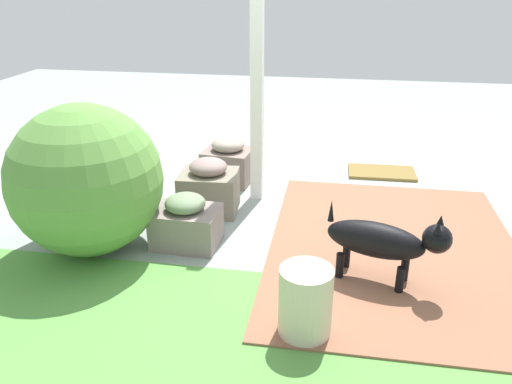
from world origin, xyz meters
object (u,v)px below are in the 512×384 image
object	(u,v)px
terracotta_pot_tall	(111,160)
stone_planter_near	(209,188)
stone_planter_mid	(186,222)
ceramic_urn	(305,302)
stone_planter_nearest	(228,162)
doormat	(382,172)
round_shrub	(86,180)
dog	(384,241)
terracotta_pot_broad	(112,137)
porch_pillar	(257,60)

from	to	relation	value
terracotta_pot_tall	stone_planter_near	bearing A→B (deg)	156.30
stone_planter_mid	ceramic_urn	bearing A→B (deg)	136.83
stone_planter_nearest	stone_planter_near	size ratio (longest dim) A/B	0.98
stone_planter_near	doormat	bearing A→B (deg)	-143.15
round_shrub	dog	bearing A→B (deg)	176.49
stone_planter_near	dog	bearing A→B (deg)	147.12
stone_planter_nearest	terracotta_pot_broad	world-z (taller)	terracotta_pot_broad
stone_planter_mid	stone_planter_near	bearing A→B (deg)	-91.92
terracotta_pot_broad	round_shrub	bearing A→B (deg)	109.18
stone_planter_near	doormat	world-z (taller)	stone_planter_near
ceramic_urn	terracotta_pot_tall	bearing A→B (deg)	-44.27
round_shrub	doormat	size ratio (longest dim) A/B	1.63
stone_planter_mid	ceramic_urn	xyz separation A→B (m)	(-0.95, 0.89, 0.03)
terracotta_pot_broad	ceramic_urn	bearing A→B (deg)	132.04
stone_planter_near	terracotta_pot_tall	size ratio (longest dim) A/B	0.80
stone_planter_nearest	ceramic_urn	size ratio (longest dim) A/B	1.17
terracotta_pot_broad	terracotta_pot_tall	bearing A→B (deg)	111.73
round_shrub	terracotta_pot_tall	bearing A→B (deg)	-71.84
stone_planter_mid	terracotta_pot_broad	size ratio (longest dim) A/B	0.98
stone_planter_near	terracotta_pot_tall	bearing A→B (deg)	-23.70
round_shrub	doormat	xyz separation A→B (m)	(-2.19, -1.89, -0.53)
porch_pillar	stone_planter_nearest	xyz separation A→B (m)	(0.33, -0.32, -1.02)
stone_planter_mid	terracotta_pot_tall	bearing A→B (deg)	-45.21
terracotta_pot_tall	terracotta_pot_broad	distance (m)	0.53
stone_planter_mid	doormat	distance (m)	2.31
stone_planter_mid	terracotta_pot_broad	world-z (taller)	terracotta_pot_broad
stone_planter_near	terracotta_pot_broad	bearing A→B (deg)	-36.92
stone_planter_mid	terracotta_pot_tall	world-z (taller)	terracotta_pot_tall
terracotta_pot_tall	terracotta_pot_broad	size ratio (longest dim) A/B	1.25
terracotta_pot_broad	ceramic_urn	size ratio (longest dim) A/B	1.20
stone_planter_nearest	stone_planter_mid	bearing A→B (deg)	88.22
ceramic_urn	round_shrub	bearing A→B (deg)	-24.24
dog	stone_planter_nearest	bearing A→B (deg)	-48.99
porch_pillar	doormat	world-z (taller)	porch_pillar
stone_planter_nearest	stone_planter_mid	world-z (taller)	stone_planter_nearest
terracotta_pot_broad	doormat	xyz separation A→B (m)	(-2.79, -0.16, -0.28)
porch_pillar	dog	distance (m)	1.85
stone_planter_mid	doormat	world-z (taller)	stone_planter_mid
stone_planter_nearest	terracotta_pot_tall	bearing A→B (deg)	9.94
terracotta_pot_tall	terracotta_pot_broad	xyz separation A→B (m)	(0.19, -0.49, 0.07)
terracotta_pot_tall	dog	size ratio (longest dim) A/B	0.80
stone_planter_near	doormat	distance (m)	1.89
stone_planter_near	round_shrub	distance (m)	1.07
stone_planter_mid	doormat	bearing A→B (deg)	-131.46
ceramic_urn	stone_planter_nearest	bearing A→B (deg)	-67.16
porch_pillar	doormat	xyz separation A→B (m)	(-1.15, -0.78, -1.21)
terracotta_pot_broad	ceramic_urn	world-z (taller)	terracotta_pot_broad
ceramic_urn	doormat	world-z (taller)	ceramic_urn
porch_pillar	terracotta_pot_tall	size ratio (longest dim) A/B	3.90
terracotta_pot_tall	porch_pillar	bearing A→B (deg)	174.88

